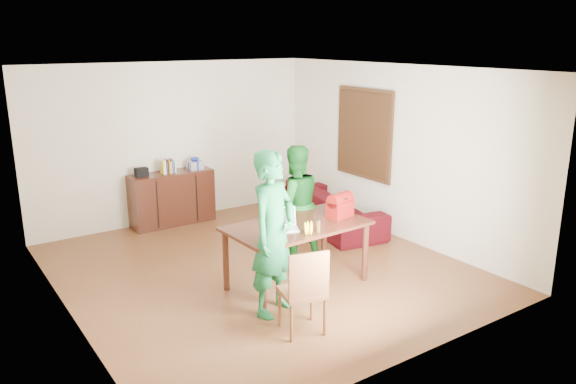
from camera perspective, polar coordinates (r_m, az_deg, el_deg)
room at (r=7.51m, az=-3.39°, el=1.78°), size 5.20×5.70×2.90m
table at (r=7.05m, az=0.92°, el=-4.11°), size 1.79×1.05×0.82m
chair at (r=6.14m, az=1.48°, el=-11.64°), size 0.53×0.52×0.97m
person_near at (r=6.30m, az=-1.49°, el=-4.24°), size 0.82×0.70×1.91m
person_far at (r=7.81m, az=0.66°, el=-1.25°), size 0.95×0.82×1.67m
laptop at (r=6.80m, az=-0.40°, el=-3.50°), size 0.41×0.36×0.24m
bananas at (r=6.66m, az=2.09°, el=-4.07°), size 0.19×0.15×0.06m
bottle at (r=6.74m, az=3.08°, el=-3.40°), size 0.06×0.06×0.16m
red_bag at (r=7.29m, az=5.30°, el=-1.58°), size 0.38×0.27×0.25m
sofa at (r=9.45m, az=4.38°, el=-1.51°), size 1.27×2.39×0.66m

